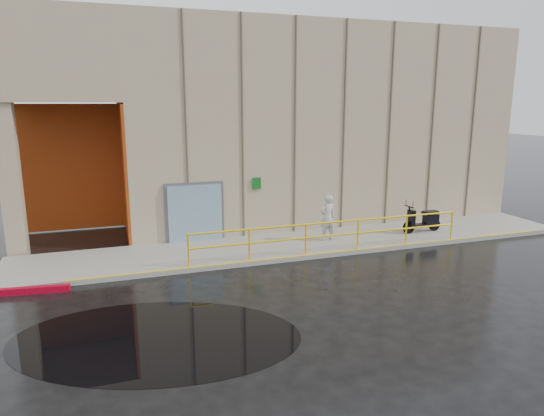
{
  "coord_description": "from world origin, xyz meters",
  "views": [
    {
      "loc": [
        -2.59,
        -10.81,
        5.0
      ],
      "look_at": [
        2.1,
        3.0,
        1.81
      ],
      "focal_mm": 32.0,
      "sensor_mm": 36.0,
      "label": 1
    }
  ],
  "objects": [
    {
      "name": "red_curb",
      "position": [
        -5.0,
        2.8,
        0.09
      ],
      "size": [
        2.4,
        0.49,
        0.18
      ],
      "primitive_type": "cube",
      "rotation": [
        0.0,
        0.0,
        -0.13
      ],
      "color": "#9D0218",
      "rests_on": "ground"
    },
    {
      "name": "sidewalk",
      "position": [
        4.0,
        4.5,
        0.07
      ],
      "size": [
        20.0,
        3.0,
        0.15
      ],
      "primitive_type": "cube",
      "color": "gray",
      "rests_on": "ground"
    },
    {
      "name": "puddle",
      "position": [
        -1.86,
        -0.87,
        0.0
      ],
      "size": [
        7.15,
        5.57,
        0.01
      ],
      "primitive_type": "cube",
      "rotation": [
        0.0,
        0.0,
        -0.3
      ],
      "color": "black",
      "rests_on": "ground"
    },
    {
      "name": "scooter",
      "position": [
        8.59,
        4.29,
        0.88
      ],
      "size": [
        1.66,
        0.58,
        1.28
      ],
      "rotation": [
        0.0,
        0.0,
        0.03
      ],
      "color": "black",
      "rests_on": "sidewalk"
    },
    {
      "name": "guardrail",
      "position": [
        4.25,
        3.15,
        0.68
      ],
      "size": [
        9.56,
        0.06,
        1.03
      ],
      "color": "yellow",
      "rests_on": "sidewalk"
    },
    {
      "name": "building",
      "position": [
        5.1,
        10.98,
        4.21
      ],
      "size": [
        20.0,
        10.17,
        8.0
      ],
      "color": "tan",
      "rests_on": "ground"
    },
    {
      "name": "ground",
      "position": [
        0.0,
        0.0,
        0.0
      ],
      "size": [
        120.0,
        120.0,
        0.0
      ],
      "primitive_type": "plane",
      "color": "black",
      "rests_on": "ground"
    },
    {
      "name": "person",
      "position": [
        4.69,
        4.47,
        0.98
      ],
      "size": [
        0.63,
        0.44,
        1.66
      ],
      "primitive_type": "imported",
      "rotation": [
        0.0,
        0.0,
        3.22
      ],
      "color": "#B3B2B8",
      "rests_on": "sidewalk"
    }
  ]
}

